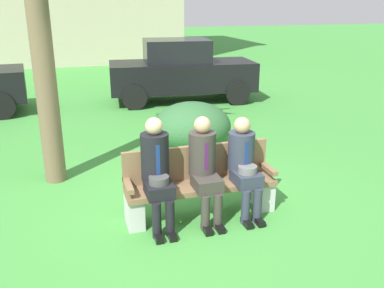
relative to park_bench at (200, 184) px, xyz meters
name	(u,v)px	position (x,y,z in m)	size (l,w,h in m)	color
ground_plane	(186,207)	(-0.12, 0.21, -0.42)	(80.00, 80.00, 0.00)	#3E8D39
park_bench	(200,184)	(0.00, 0.00, 0.00)	(1.93, 0.44, 0.90)	brown
seated_man_left	(157,169)	(-0.58, -0.13, 0.33)	(0.34, 0.72, 1.36)	black
seated_man_middle	(204,164)	(0.02, -0.12, 0.32)	(0.34, 0.72, 1.32)	#38332D
seated_man_right	(244,162)	(0.54, -0.13, 0.29)	(0.34, 0.72, 1.27)	#2D3342
shrub_near_bench	(192,127)	(0.63, 2.41, 0.03)	(1.45, 1.33, 0.91)	#2E5E33
parked_car_far	(181,71)	(1.54, 6.40, 0.41)	(4.04, 2.05, 1.68)	black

